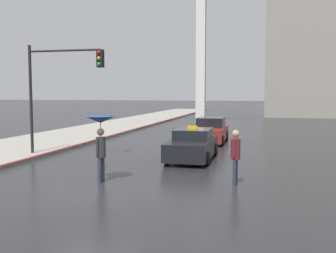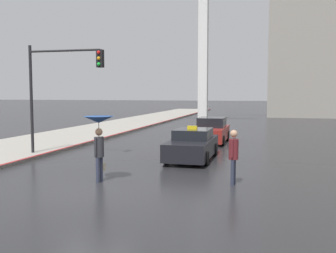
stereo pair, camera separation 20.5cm
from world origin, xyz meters
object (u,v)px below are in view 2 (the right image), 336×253
taxi (192,145)px  sedan_red (211,131)px  pedestrian_man (233,152)px  traffic_light (60,79)px  monument_cross (204,13)px  pedestrian_with_umbrella (99,130)px

taxi → sedan_red: size_ratio=1.03×
pedestrian_man → traffic_light: bearing=-105.8°
pedestrian_man → monument_cross: bearing=-160.5°
monument_cross → taxi: bearing=-81.9°
taxi → sedan_red: taxi is taller
taxi → pedestrian_man: 5.18m
pedestrian_with_umbrella → pedestrian_man: pedestrian_with_umbrella is taller
taxi → pedestrian_man: size_ratio=2.49×
taxi → pedestrian_with_umbrella: pedestrian_with_umbrella is taller
pedestrian_with_umbrella → monument_cross: monument_cross is taller
pedestrian_man → traffic_light: traffic_light is taller
pedestrian_with_umbrella → traffic_light: bearing=51.5°
sedan_red → pedestrian_with_umbrella: size_ratio=1.96×
sedan_red → taxi: bearing=90.3°
traffic_light → taxi: bearing=8.7°
pedestrian_man → traffic_light: 9.54m
taxi → traffic_light: size_ratio=0.86×
pedestrian_man → sedan_red: bearing=-160.3°
traffic_light → pedestrian_man: bearing=-23.8°
sedan_red → pedestrian_with_umbrella: bearing=79.6°
taxi → pedestrian_with_umbrella: 5.90m
pedestrian_with_umbrella → taxi: bearing=-12.4°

